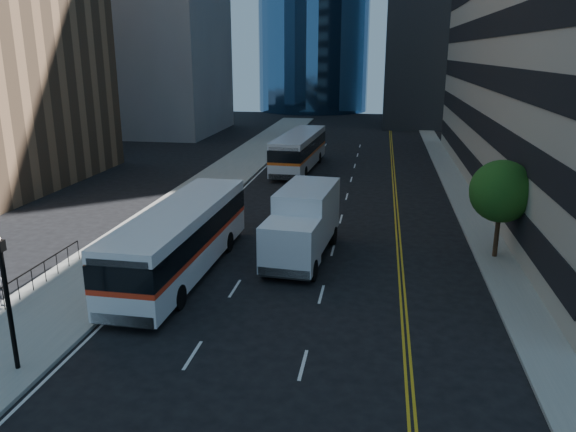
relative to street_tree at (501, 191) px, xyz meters
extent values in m
plane|color=black|center=(-9.00, -8.00, -3.64)|extent=(160.00, 160.00, 0.00)
cube|color=gray|center=(-19.50, 17.00, -3.57)|extent=(5.00, 90.00, 0.15)
cube|color=gray|center=(0.00, 17.00, -3.57)|extent=(2.00, 90.00, 0.15)
cylinder|color=#332114|center=(0.00, 0.00, -2.39)|extent=(0.24, 0.24, 2.20)
sphere|color=#154B15|center=(0.00, 0.00, 0.01)|extent=(3.20, 3.20, 3.20)
cylinder|color=black|center=(-18.00, -14.00, -1.39)|extent=(0.16, 0.16, 4.20)
cube|color=white|center=(-15.48, -4.55, -2.67)|extent=(3.07, 12.94, 1.18)
cube|color=red|center=(-15.48, -4.55, -1.98)|extent=(3.09, 12.96, 0.24)
cube|color=black|center=(-15.48, -4.55, -1.39)|extent=(3.09, 12.96, 0.97)
cube|color=white|center=(-15.48, -4.55, -0.58)|extent=(3.07, 12.94, 0.54)
cylinder|color=black|center=(-16.84, -8.39, -3.10)|extent=(0.35, 1.08, 1.07)
cylinder|color=black|center=(-14.29, -8.44, -3.10)|extent=(0.35, 1.08, 1.07)
cylinder|color=black|center=(-16.68, -1.09, -3.10)|extent=(0.35, 1.08, 1.07)
cylinder|color=black|center=(-14.13, -1.15, -3.10)|extent=(0.35, 1.08, 1.07)
cube|color=silver|center=(-13.53, 21.65, -2.68)|extent=(3.50, 12.89, 1.17)
cube|color=#DB5614|center=(-13.53, 21.65, -1.99)|extent=(3.52, 12.91, 0.23)
cube|color=black|center=(-13.53, 21.65, -1.41)|extent=(3.52, 12.91, 0.96)
cube|color=silver|center=(-13.53, 21.65, -0.61)|extent=(3.50, 12.89, 0.53)
cylinder|color=black|center=(-15.01, 17.91, -3.11)|extent=(0.38, 1.08, 1.06)
cylinder|color=black|center=(-12.49, 17.76, -3.11)|extent=(0.38, 1.08, 1.06)
cylinder|color=black|center=(-14.59, 25.12, -3.11)|extent=(0.38, 1.08, 1.06)
cylinder|color=black|center=(-12.07, 24.97, -3.11)|extent=(0.38, 1.08, 1.06)
cube|color=silver|center=(-10.23, -4.15, -2.08)|extent=(2.80, 2.60, 2.27)
cube|color=black|center=(-10.32, -5.17, -1.64)|extent=(2.39, 0.28, 1.19)
cube|color=silver|center=(-9.88, -0.39, -1.43)|extent=(3.06, 5.40, 2.81)
cube|color=black|center=(-9.99, -1.57, -3.05)|extent=(2.64, 7.28, 0.27)
cylinder|color=black|center=(-11.42, -4.26, -3.12)|extent=(0.40, 1.06, 1.04)
cylinder|color=black|center=(-9.08, -4.47, -3.12)|extent=(0.40, 1.06, 1.04)
cylinder|color=black|center=(-10.92, 1.12, -3.12)|extent=(0.40, 1.06, 1.04)
cylinder|color=black|center=(-8.58, 0.90, -3.12)|extent=(0.40, 1.06, 1.04)
camera|label=1|loc=(-6.21, -29.10, 6.80)|focal=35.00mm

